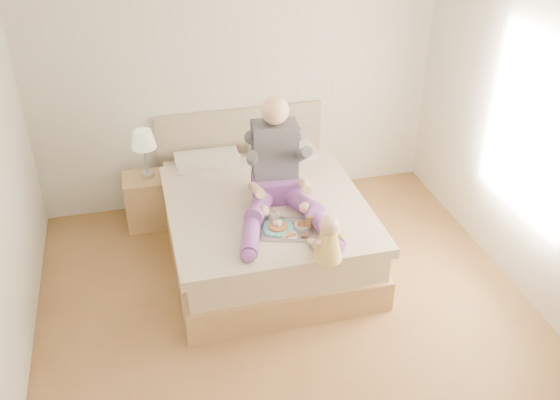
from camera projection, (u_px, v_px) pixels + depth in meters
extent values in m
cube|color=brown|center=(292.00, 324.00, 5.00)|extent=(4.00, 4.20, 0.01)
cube|color=beige|center=(237.00, 74.00, 6.03)|extent=(4.00, 0.02, 2.70)
cube|color=beige|center=(549.00, 145.00, 4.71)|extent=(0.02, 4.20, 2.70)
cube|color=white|center=(534.00, 129.00, 4.85)|extent=(0.02, 1.30, 1.60)
cube|color=#FFEBD1|center=(533.00, 129.00, 4.84)|extent=(0.01, 1.18, 1.48)
cube|color=#9F7A4A|center=(264.00, 239.00, 5.76)|extent=(1.68, 2.13, 0.28)
cube|color=beige|center=(263.00, 215.00, 5.63)|extent=(1.60, 2.05, 0.24)
cube|color=beige|center=(267.00, 209.00, 5.42)|extent=(1.70, 1.80, 0.09)
cube|color=beige|center=(208.00, 164.00, 6.06)|extent=(0.62, 0.40, 0.14)
cube|color=beige|center=(284.00, 155.00, 6.22)|extent=(0.62, 0.40, 0.14)
cube|color=gray|center=(240.00, 153.00, 6.46)|extent=(1.70, 0.08, 1.00)
cube|color=#9F7A4A|center=(147.00, 200.00, 6.12)|extent=(0.42, 0.38, 0.51)
cylinder|color=#A8ABAF|center=(148.00, 174.00, 6.00)|extent=(0.13, 0.13, 0.04)
cylinder|color=#A8ABAF|center=(146.00, 160.00, 5.92)|extent=(0.03, 0.03, 0.27)
cone|color=beige|center=(143.00, 139.00, 5.80)|extent=(0.23, 0.23, 0.17)
cube|color=#723A91|center=(276.00, 187.00, 5.45)|extent=(0.43, 0.36, 0.19)
cube|color=#38383F|center=(275.00, 150.00, 5.33)|extent=(0.40, 0.27, 0.51)
sphere|color=#E7B990|center=(275.00, 110.00, 5.10)|extent=(0.23, 0.23, 0.23)
cylinder|color=#723A91|center=(260.00, 205.00, 5.22)|extent=(0.38, 0.56, 0.23)
cylinder|color=#723A91|center=(251.00, 235.00, 4.87)|extent=(0.26, 0.51, 0.13)
sphere|color=#723A91|center=(249.00, 255.00, 4.67)|extent=(0.12, 0.12, 0.12)
cylinder|color=#38383F|center=(252.00, 158.00, 5.16)|extent=(0.16, 0.33, 0.26)
cylinder|color=#E7B990|center=(257.00, 190.00, 5.10)|extent=(0.08, 0.33, 0.17)
sphere|color=#E7B990|center=(263.00, 211.00, 5.02)|extent=(0.09, 0.09, 0.09)
cylinder|color=#723A91|center=(300.00, 202.00, 5.26)|extent=(0.29, 0.57, 0.23)
cylinder|color=#723A91|center=(325.00, 229.00, 4.94)|extent=(0.17, 0.50, 0.13)
sphere|color=#723A91|center=(337.00, 246.00, 4.76)|extent=(0.12, 0.12, 0.12)
cylinder|color=#38383F|center=(302.00, 154.00, 5.22)|extent=(0.10, 0.32, 0.26)
cylinder|color=#E7B990|center=(305.00, 186.00, 5.15)|extent=(0.14, 0.34, 0.17)
sphere|color=#E7B990|center=(305.00, 208.00, 5.07)|extent=(0.09, 0.09, 0.09)
cube|color=#A8ABAF|center=(288.00, 230.00, 5.04)|extent=(0.50, 0.44, 0.01)
cylinder|color=#43C0B1|center=(278.00, 228.00, 5.05)|extent=(0.24, 0.24, 0.01)
cylinder|color=#AF6C3A|center=(278.00, 226.00, 5.04)|extent=(0.16, 0.16, 0.02)
cylinder|color=white|center=(273.00, 216.00, 5.13)|extent=(0.07, 0.07, 0.08)
torus|color=white|center=(278.00, 216.00, 5.13)|extent=(0.03, 0.06, 0.06)
cylinder|color=olive|center=(273.00, 212.00, 5.11)|extent=(0.07, 0.07, 0.01)
cylinder|color=white|center=(302.00, 225.00, 5.09)|extent=(0.14, 0.14, 0.01)
cube|color=#AF6C3A|center=(302.00, 224.00, 5.08)|extent=(0.10, 0.09, 0.02)
cylinder|color=white|center=(290.00, 236.00, 4.96)|extent=(0.14, 0.14, 0.01)
ellipsoid|color=red|center=(292.00, 235.00, 4.95)|extent=(0.03, 0.03, 0.01)
cylinder|color=white|center=(309.00, 221.00, 5.05)|extent=(0.06, 0.06, 0.11)
cylinder|color=orange|center=(309.00, 221.00, 5.05)|extent=(0.06, 0.06, 0.10)
cylinder|color=white|center=(305.00, 235.00, 4.94)|extent=(0.06, 0.06, 0.04)
cylinder|color=#4D1B0B|center=(305.00, 235.00, 4.94)|extent=(0.05, 0.05, 0.03)
cone|color=#E9C149|center=(328.00, 245.00, 4.67)|extent=(0.22, 0.22, 0.24)
sphere|color=#E7B990|center=(329.00, 225.00, 4.57)|extent=(0.15, 0.15, 0.15)
cylinder|color=#E7B990|center=(316.00, 247.00, 4.78)|extent=(0.06, 0.17, 0.06)
sphere|color=#E7B990|center=(311.00, 241.00, 4.84)|extent=(0.05, 0.05, 0.05)
cylinder|color=#E7B990|center=(317.00, 242.00, 4.62)|extent=(0.05, 0.13, 0.10)
cylinder|color=#E7B990|center=(326.00, 244.00, 4.81)|extent=(0.10, 0.18, 0.06)
sphere|color=#E7B990|center=(321.00, 239.00, 4.88)|extent=(0.05, 0.05, 0.05)
cylinder|color=#E7B990|center=(338.00, 237.00, 4.68)|extent=(0.09, 0.13, 0.10)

